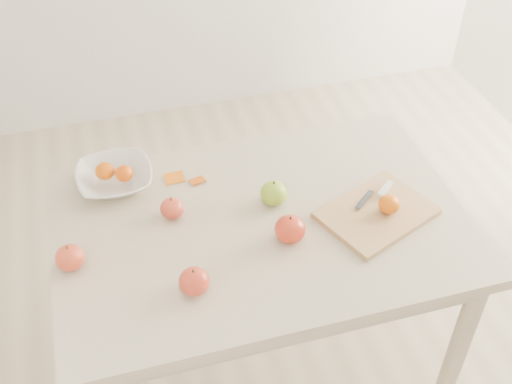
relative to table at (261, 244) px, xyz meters
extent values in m
plane|color=#C6B293|center=(0.00, 0.00, -0.65)|extent=(3.50, 3.50, 0.00)
cube|color=beige|center=(0.00, 0.00, 0.08)|extent=(1.20, 0.80, 0.04)
cylinder|color=#BCAA8E|center=(-0.54, 0.34, -0.30)|extent=(0.06, 0.06, 0.71)
cylinder|color=#BCAA8E|center=(0.54, 0.34, -0.30)|extent=(0.06, 0.06, 0.71)
cylinder|color=#BCAA8E|center=(0.54, -0.34, -0.30)|extent=(0.06, 0.06, 0.71)
cube|color=tan|center=(0.33, -0.07, 0.11)|extent=(0.38, 0.33, 0.02)
ellipsoid|color=#CA5A07|center=(0.36, -0.08, 0.14)|extent=(0.06, 0.06, 0.05)
imported|color=white|center=(-0.39, 0.28, 0.13)|extent=(0.23, 0.23, 0.06)
ellipsoid|color=orange|center=(-0.41, 0.29, 0.15)|extent=(0.06, 0.06, 0.05)
ellipsoid|color=#D14F07|center=(-0.36, 0.26, 0.15)|extent=(0.06, 0.06, 0.05)
cube|color=orange|center=(-0.21, 0.25, 0.10)|extent=(0.06, 0.05, 0.01)
cube|color=#CE550E|center=(-0.14, 0.22, 0.10)|extent=(0.05, 0.04, 0.01)
cube|color=white|center=(0.39, 0.00, 0.12)|extent=(0.07, 0.06, 0.01)
cube|color=#383A3F|center=(0.31, -0.02, 0.12)|extent=(0.08, 0.07, 0.00)
ellipsoid|color=#5A9515|center=(0.06, 0.07, 0.14)|extent=(0.08, 0.08, 0.07)
ellipsoid|color=maroon|center=(-0.24, 0.09, 0.13)|extent=(0.07, 0.07, 0.06)
ellipsoid|color=maroon|center=(-0.24, -0.20, 0.14)|extent=(0.08, 0.08, 0.07)
ellipsoid|color=#A3161D|center=(0.06, -0.09, 0.14)|extent=(0.09, 0.09, 0.08)
ellipsoid|color=maroon|center=(-0.54, -0.03, 0.13)|extent=(0.08, 0.08, 0.07)
camera|label=1|loc=(-0.38, -1.28, 1.40)|focal=45.00mm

